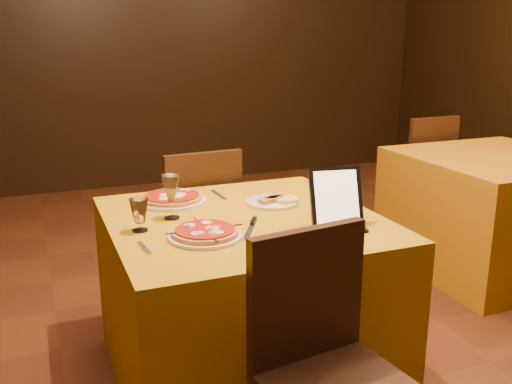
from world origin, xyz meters
name	(u,v)px	position (x,y,z in m)	size (l,w,h in m)	color
floor	(306,349)	(0.00, 0.00, -0.01)	(6.00, 7.00, 0.01)	#5E2D19
wall_back	(148,44)	(0.00, 3.50, 1.40)	(6.00, 0.01, 2.80)	black
main_table	(244,299)	(-0.36, -0.10, 0.38)	(1.10, 1.10, 0.75)	#B1870B
side_table	(494,212)	(1.60, 0.48, 0.38)	(1.10, 1.10, 0.75)	#AE720B
chair_main_far	(193,226)	(-0.36, 0.71, 0.46)	(0.41, 0.41, 0.91)	black
chair_side_far	(415,172)	(1.60, 1.32, 0.46)	(0.48, 0.48, 0.91)	black
pizza_near	(205,234)	(-0.58, -0.28, 0.77)	(0.28, 0.28, 0.03)	white
pizza_far	(172,199)	(-0.59, 0.23, 0.77)	(0.31, 0.31, 0.03)	white
cutlet_dish	(272,201)	(-0.17, 0.04, 0.76)	(0.24, 0.24, 0.03)	white
wine_glass	(171,197)	(-0.64, 0.00, 0.84)	(0.08, 0.08, 0.19)	tan
water_glass	(139,215)	(-0.80, -0.11, 0.81)	(0.06, 0.06, 0.13)	white
tablet	(336,197)	(-0.06, -0.34, 0.87)	(0.21, 0.02, 0.24)	black
knife	(250,229)	(-0.39, -0.26, 0.75)	(0.25, 0.02, 0.01)	silver
fork_near	(145,248)	(-0.82, -0.31, 0.75)	(0.14, 0.02, 0.01)	silver
fork_far	(218,195)	(-0.35, 0.26, 0.75)	(0.18, 0.02, 0.01)	silver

